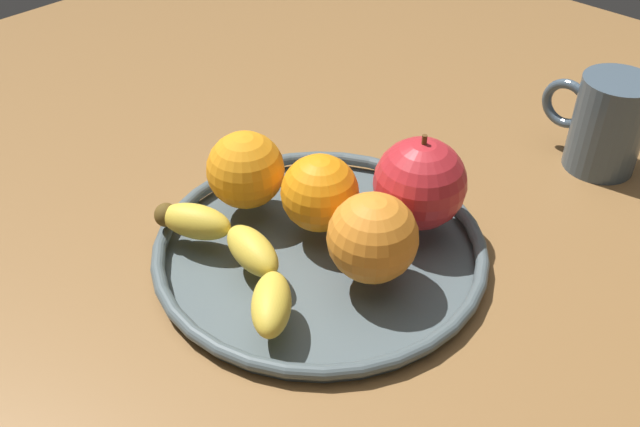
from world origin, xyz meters
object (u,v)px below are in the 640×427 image
orange_back_left (320,193)px  orange_front_left (246,170)px  fruit_bowl (320,248)px  banana (235,255)px  apple (420,183)px  ambient_mug (606,123)px  orange_center (372,238)px

orange_back_left → orange_front_left: bearing=17.3°
fruit_bowl → banana: 8.21cm
apple → ambient_mug: apple is taller
fruit_bowl → orange_front_left: (8.77, 0.55, 4.43)cm
apple → orange_front_left: bearing=33.3°
banana → ambient_mug: bearing=-98.5°
fruit_bowl → orange_center: (-5.78, 0.02, 4.58)cm
orange_center → ambient_mug: 30.63cm
fruit_bowl → apple: bearing=-118.1°
banana → ambient_mug: (-13.29, -37.62, 1.65)cm
apple → ambient_mug: 23.12cm
orange_front_left → orange_center: size_ratio=0.96×
orange_front_left → ambient_mug: 36.41cm
apple → ambient_mug: (-6.43, -22.19, -0.91)cm
fruit_bowl → orange_front_left: orange_front_left is taller
banana → fruit_bowl: bearing=-98.2°
fruit_bowl → ambient_mug: size_ratio=2.65×
apple → orange_back_left: 8.70cm
orange_center → orange_back_left: orange_center is taller
apple → ambient_mug: bearing=-106.2°
banana → orange_front_left: orange_front_left is taller
orange_back_left → orange_center: bearing=167.1°
banana → orange_back_left: (-0.93, -9.09, 1.90)cm
orange_front_left → banana: bearing=132.1°
fruit_bowl → orange_back_left: size_ratio=4.26×
orange_center → banana: bearing=41.5°
ambient_mug → banana: bearing=70.5°
fruit_bowl → apple: size_ratio=3.26×
fruit_bowl → ambient_mug: (-10.72, -30.21, 4.06)cm
orange_front_left → ambient_mug: size_ratio=0.64×
banana → orange_center: orange_center is taller
fruit_bowl → orange_center: orange_center is taller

